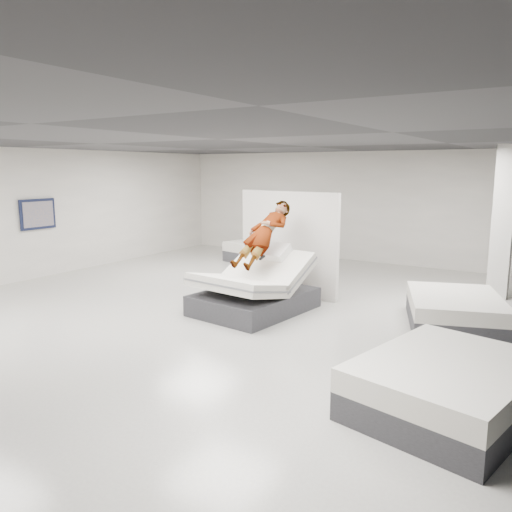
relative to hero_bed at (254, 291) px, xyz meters
name	(u,v)px	position (x,y,z in m)	size (l,w,h in m)	color
room	(220,233)	(-0.20, -0.82, 1.19)	(14.00, 14.04, 3.20)	#BCBAB1
hero_bed	(254,291)	(0.00, 0.00, 0.00)	(1.88, 2.35, 1.26)	#38383D
person	(264,243)	(0.03, 0.31, 0.89)	(0.65, 0.42, 1.77)	slate
remote	(262,258)	(0.21, -0.06, 0.67)	(0.05, 0.14, 0.03)	black
divider_panel	(288,243)	(-0.13, 1.56, 0.71)	(2.45, 0.11, 2.23)	silver
flat_bed_right_far	(455,311)	(3.43, 1.10, -0.13)	(2.05, 2.36, 0.54)	#38383D
flat_bed_right_near	(448,386)	(4.00, -2.22, -0.11)	(2.07, 2.48, 0.60)	#38383D
flat_bed_left_far	(266,252)	(-2.44, 4.49, -0.12)	(2.38, 1.98, 0.58)	#38383D
column	(503,222)	(3.80, 3.68, 1.19)	(0.40, 0.40, 3.20)	silver
wall_poster	(38,214)	(-6.13, -0.32, 1.19)	(0.06, 0.95, 0.75)	black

